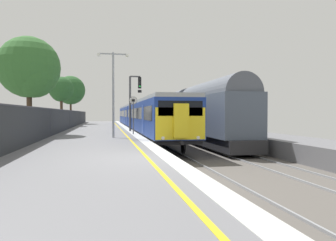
{
  "coord_description": "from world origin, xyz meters",
  "views": [
    {
      "loc": [
        -1.76,
        -10.85,
        1.54
      ],
      "look_at": [
        1.59,
        6.25,
        1.17
      ],
      "focal_mm": 34.04,
      "sensor_mm": 36.0,
      "label": 1
    }
  ],
  "objects_px": {
    "background_tree_left": "(70,91)",
    "platform_lamp_mid": "(113,87)",
    "signal_gantry": "(133,97)",
    "background_tree_centre": "(30,70)",
    "commuter_train_at_platform": "(140,116)",
    "background_tree_right": "(61,90)",
    "freight_train_adjacent_track": "(190,112)",
    "speed_limit_sign": "(133,110)"
  },
  "relations": [
    {
      "from": "speed_limit_sign",
      "to": "background_tree_left",
      "type": "bearing_deg",
      "value": 105.43
    },
    {
      "from": "commuter_train_at_platform",
      "to": "background_tree_centre",
      "type": "distance_m",
      "value": 15.72
    },
    {
      "from": "signal_gantry",
      "to": "background_tree_right",
      "type": "height_order",
      "value": "background_tree_right"
    },
    {
      "from": "freight_train_adjacent_track",
      "to": "background_tree_centre",
      "type": "relative_size",
      "value": 3.55
    },
    {
      "from": "platform_lamp_mid",
      "to": "freight_train_adjacent_track",
      "type": "bearing_deg",
      "value": 48.53
    },
    {
      "from": "commuter_train_at_platform",
      "to": "freight_train_adjacent_track",
      "type": "distance_m",
      "value": 8.68
    },
    {
      "from": "signal_gantry",
      "to": "speed_limit_sign",
      "type": "distance_m",
      "value": 4.63
    },
    {
      "from": "platform_lamp_mid",
      "to": "commuter_train_at_platform",
      "type": "bearing_deg",
      "value": 78.1
    },
    {
      "from": "freight_train_adjacent_track",
      "to": "background_tree_right",
      "type": "relative_size",
      "value": 4.09
    },
    {
      "from": "freight_train_adjacent_track",
      "to": "platform_lamp_mid",
      "type": "height_order",
      "value": "platform_lamp_mid"
    },
    {
      "from": "signal_gantry",
      "to": "background_tree_right",
      "type": "relative_size",
      "value": 0.79
    },
    {
      "from": "commuter_train_at_platform",
      "to": "platform_lamp_mid",
      "type": "bearing_deg",
      "value": -101.9
    },
    {
      "from": "commuter_train_at_platform",
      "to": "speed_limit_sign",
      "type": "height_order",
      "value": "commuter_train_at_platform"
    },
    {
      "from": "freight_train_adjacent_track",
      "to": "background_tree_right",
      "type": "height_order",
      "value": "background_tree_right"
    },
    {
      "from": "commuter_train_at_platform",
      "to": "freight_train_adjacent_track",
      "type": "xyz_separation_m",
      "value": [
        4.0,
        -7.69,
        0.43
      ]
    },
    {
      "from": "background_tree_centre",
      "to": "background_tree_right",
      "type": "distance_m",
      "value": 17.33
    },
    {
      "from": "freight_train_adjacent_track",
      "to": "commuter_train_at_platform",
      "type": "bearing_deg",
      "value": 117.5
    },
    {
      "from": "freight_train_adjacent_track",
      "to": "platform_lamp_mid",
      "type": "xyz_separation_m",
      "value": [
        -7.39,
        -8.36,
        1.54
      ]
    },
    {
      "from": "background_tree_left",
      "to": "speed_limit_sign",
      "type": "bearing_deg",
      "value": -74.57
    },
    {
      "from": "commuter_train_at_platform",
      "to": "background_tree_right",
      "type": "relative_size",
      "value": 6.74
    },
    {
      "from": "speed_limit_sign",
      "to": "platform_lamp_mid",
      "type": "relative_size",
      "value": 0.52
    },
    {
      "from": "commuter_train_at_platform",
      "to": "background_tree_left",
      "type": "height_order",
      "value": "background_tree_left"
    },
    {
      "from": "platform_lamp_mid",
      "to": "background_tree_right",
      "type": "distance_m",
      "value": 21.99
    },
    {
      "from": "commuter_train_at_platform",
      "to": "speed_limit_sign",
      "type": "distance_m",
      "value": 13.18
    },
    {
      "from": "freight_train_adjacent_track",
      "to": "speed_limit_sign",
      "type": "relative_size",
      "value": 8.95
    },
    {
      "from": "background_tree_left",
      "to": "platform_lamp_mid",
      "type": "bearing_deg",
      "value": -78.89
    },
    {
      "from": "speed_limit_sign",
      "to": "background_tree_left",
      "type": "relative_size",
      "value": 0.39
    },
    {
      "from": "freight_train_adjacent_track",
      "to": "background_tree_left",
      "type": "distance_m",
      "value": 25.38
    },
    {
      "from": "signal_gantry",
      "to": "background_tree_centre",
      "type": "distance_m",
      "value": 8.73
    },
    {
      "from": "freight_train_adjacent_track",
      "to": "speed_limit_sign",
      "type": "xyz_separation_m",
      "value": [
        -5.85,
        -5.34,
        0.1
      ]
    },
    {
      "from": "platform_lamp_mid",
      "to": "background_tree_centre",
      "type": "height_order",
      "value": "background_tree_centre"
    },
    {
      "from": "freight_train_adjacent_track",
      "to": "speed_limit_sign",
      "type": "bearing_deg",
      "value": -137.6
    },
    {
      "from": "commuter_train_at_platform",
      "to": "background_tree_right",
      "type": "distance_m",
      "value": 11.15
    },
    {
      "from": "commuter_train_at_platform",
      "to": "platform_lamp_mid",
      "type": "distance_m",
      "value": 16.52
    },
    {
      "from": "speed_limit_sign",
      "to": "freight_train_adjacent_track",
      "type": "bearing_deg",
      "value": 42.4
    },
    {
      "from": "freight_train_adjacent_track",
      "to": "background_tree_centre",
      "type": "distance_m",
      "value": 14.31
    },
    {
      "from": "background_tree_centre",
      "to": "freight_train_adjacent_track",
      "type": "bearing_deg",
      "value": 19.06
    },
    {
      "from": "commuter_train_at_platform",
      "to": "background_tree_left",
      "type": "xyz_separation_m",
      "value": [
        -9.23,
        13.71,
        3.75
      ]
    },
    {
      "from": "signal_gantry",
      "to": "background_tree_centre",
      "type": "height_order",
      "value": "background_tree_centre"
    },
    {
      "from": "platform_lamp_mid",
      "to": "background_tree_left",
      "type": "xyz_separation_m",
      "value": [
        -5.84,
        29.76,
        1.78
      ]
    },
    {
      "from": "freight_train_adjacent_track",
      "to": "background_tree_left",
      "type": "height_order",
      "value": "background_tree_left"
    },
    {
      "from": "commuter_train_at_platform",
      "to": "background_tree_right",
      "type": "xyz_separation_m",
      "value": [
        -9.39,
        5.07,
        3.23
      ]
    }
  ]
}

